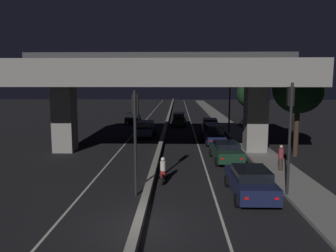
% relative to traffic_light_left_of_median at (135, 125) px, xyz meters
% --- Properties ---
extents(ground_plane, '(200.00, 200.00, 0.00)m').
position_rel_traffic_light_left_of_median_xyz_m(ground_plane, '(0.59, -3.82, -3.68)').
color(ground_plane, black).
extents(lane_line_left_inner, '(0.12, 126.00, 0.00)m').
position_rel_traffic_light_left_of_median_xyz_m(lane_line_left_inner, '(-2.87, 31.18, -3.67)').
color(lane_line_left_inner, beige).
rests_on(lane_line_left_inner, ground_plane).
extents(lane_line_right_inner, '(0.12, 126.00, 0.00)m').
position_rel_traffic_light_left_of_median_xyz_m(lane_line_right_inner, '(4.04, 31.18, -3.67)').
color(lane_line_right_inner, beige).
rests_on(lane_line_right_inner, ground_plane).
extents(median_divider, '(0.37, 126.00, 0.37)m').
position_rel_traffic_light_left_of_median_xyz_m(median_divider, '(0.59, 31.18, -3.49)').
color(median_divider, gray).
rests_on(median_divider, ground_plane).
extents(sidewalk_right, '(2.49, 126.00, 0.16)m').
position_rel_traffic_light_left_of_median_xyz_m(sidewalk_right, '(8.86, 24.18, -3.60)').
color(sidewalk_right, gray).
rests_on(sidewalk_right, ground_plane).
extents(elevated_overpass, '(22.32, 12.48, 8.23)m').
position_rel_traffic_light_left_of_median_xyz_m(elevated_overpass, '(0.59, 10.72, 2.55)').
color(elevated_overpass, gray).
rests_on(elevated_overpass, ground_plane).
extents(traffic_light_left_of_median, '(0.30, 0.49, 5.41)m').
position_rel_traffic_light_left_of_median_xyz_m(traffic_light_left_of_median, '(0.00, 0.00, 0.00)').
color(traffic_light_left_of_median, black).
rests_on(traffic_light_left_of_median, ground_plane).
extents(traffic_light_right_of_median, '(0.30, 0.49, 5.80)m').
position_rel_traffic_light_left_of_median_xyz_m(traffic_light_right_of_median, '(7.71, -0.00, 0.25)').
color(traffic_light_right_of_median, black).
rests_on(traffic_light_right_of_median, ground_plane).
extents(street_lamp, '(2.56, 0.32, 8.25)m').
position_rel_traffic_light_left_of_median_xyz_m(street_lamp, '(7.57, 20.50, 1.21)').
color(street_lamp, '#2D2D30').
rests_on(street_lamp, ground_plane).
extents(car_dark_blue_lead, '(2.07, 4.67, 1.53)m').
position_rel_traffic_light_left_of_median_xyz_m(car_dark_blue_lead, '(5.84, -0.07, -2.87)').
color(car_dark_blue_lead, '#141938').
rests_on(car_dark_blue_lead, ground_plane).
extents(car_dark_green_second, '(2.13, 4.75, 1.48)m').
position_rel_traffic_light_left_of_median_xyz_m(car_dark_green_second, '(5.71, 7.52, -2.89)').
color(car_dark_green_second, black).
rests_on(car_dark_green_second, ground_plane).
extents(car_dark_blue_third, '(2.00, 4.84, 1.86)m').
position_rel_traffic_light_left_of_median_xyz_m(car_dark_blue_third, '(5.53, 14.70, -2.70)').
color(car_dark_blue_third, '#141938').
rests_on(car_dark_blue_third, ground_plane).
extents(car_white_fourth, '(2.06, 4.17, 1.72)m').
position_rel_traffic_light_left_of_median_xyz_m(car_white_fourth, '(5.77, 20.60, -2.79)').
color(car_white_fourth, silver).
rests_on(car_white_fourth, ground_plane).
extents(car_dark_green_fifth, '(2.00, 4.85, 1.73)m').
position_rel_traffic_light_left_of_median_xyz_m(car_dark_green_fifth, '(2.33, 27.81, -2.76)').
color(car_dark_green_fifth, black).
rests_on(car_dark_green_fifth, ground_plane).
extents(car_dark_blue_lead_oncoming, '(2.13, 4.14, 1.68)m').
position_rel_traffic_light_left_of_median_xyz_m(car_dark_blue_lead_oncoming, '(-1.35, 18.38, -2.79)').
color(car_dark_blue_lead_oncoming, '#141938').
rests_on(car_dark_blue_lead_oncoming, ground_plane).
extents(car_black_second_oncoming, '(2.04, 4.53, 1.44)m').
position_rel_traffic_light_left_of_median_xyz_m(car_black_second_oncoming, '(-4.34, 30.47, -2.94)').
color(car_black_second_oncoming, black).
rests_on(car_black_second_oncoming, ground_plane).
extents(motorcycle_red_filtering_near, '(0.32, 1.80, 1.48)m').
position_rel_traffic_light_left_of_median_xyz_m(motorcycle_red_filtering_near, '(1.28, 2.31, -3.05)').
color(motorcycle_red_filtering_near, black).
rests_on(motorcycle_red_filtering_near, ground_plane).
extents(pedestrian_on_sidewalk, '(0.34, 0.34, 1.67)m').
position_rel_traffic_light_left_of_median_xyz_m(pedestrian_on_sidewalk, '(8.79, 4.50, -2.68)').
color(pedestrian_on_sidewalk, '#2D261E').
rests_on(pedestrian_on_sidewalk, sidewalk_right).
extents(roadside_tree_kerbside_near, '(3.92, 3.92, 7.32)m').
position_rel_traffic_light_left_of_median_xyz_m(roadside_tree_kerbside_near, '(11.47, 9.44, 1.65)').
color(roadside_tree_kerbside_near, '#2D2116').
rests_on(roadside_tree_kerbside_near, ground_plane).
extents(roadside_tree_kerbside_mid, '(3.56, 3.56, 6.22)m').
position_rel_traffic_light_left_of_median_xyz_m(roadside_tree_kerbside_mid, '(11.23, 24.93, 0.71)').
color(roadside_tree_kerbside_mid, '#38281C').
rests_on(roadside_tree_kerbside_mid, ground_plane).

